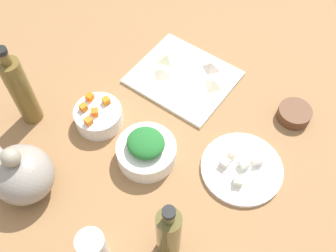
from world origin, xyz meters
TOP-DOWN VIEW (x-y plane):
  - tabletop at (0.00, 0.00)cm, footprint 190.00×190.00cm
  - cutting_board at (9.84, -18.90)cm, footprint 30.48×26.89cm
  - plate_tofu at (-21.21, -4.40)cm, footprint 21.23×21.23cm
  - bowl_greens at (-0.39, 8.68)cm, footprint 15.51×15.51cm
  - bowl_carrots at (17.74, 8.66)cm, footprint 13.12×13.12cm
  - bowl_small_side at (-23.01, -27.69)cm, footprint 9.29×9.29cm
  - teapot at (17.21, 33.87)cm, footprint 17.31×14.73cm
  - bottle_0 at (-19.60, 23.08)cm, footprint 5.37×5.37cm
  - bottle_1 at (33.58, 19.52)cm, footprint 5.66×5.66cm
  - drinking_glass_1 at (-8.83, 35.30)cm, footprint 6.16×6.16cm
  - carrot_cube_0 at (16.54, 12.88)cm, footprint 1.84×1.84cm
  - carrot_cube_1 at (17.82, 5.03)cm, footprint 2.21×2.21cm
  - carrot_cube_2 at (22.12, 7.10)cm, footprint 2.22×2.22cm
  - carrot_cube_3 at (17.40, 9.78)cm, footprint 2.54×2.54cm
  - carrot_cube_4 at (20.88, 10.65)cm, footprint 1.89×1.89cm
  - chopped_greens_mound at (-0.39, 8.68)cm, footprint 10.05×9.64cm
  - tofu_cube_0 at (-23.38, -7.99)cm, footprint 3.10×3.10cm
  - tofu_cube_1 at (-17.12, -5.84)cm, footprint 2.56×2.56cm
  - tofu_cube_2 at (-17.23, -2.02)cm, footprint 2.21×2.21cm
  - tofu_cube_3 at (-21.24, -4.79)cm, footprint 2.90×2.90cm
  - tofu_cube_4 at (-22.81, 0.11)cm, footprint 3.06×3.06cm
  - dumpling_0 at (5.12, -26.58)cm, footprint 5.31×4.88cm
  - dumpling_1 at (0.67, -21.70)cm, footprint 5.00×5.41cm
  - dumpling_2 at (15.09, -15.40)cm, footprint 5.39×5.92cm
  - dumpling_3 at (17.92, -20.93)cm, footprint 6.45×6.71cm

SIDE VIEW (x-z plane):
  - tabletop at x=0.00cm, z-range 0.00..3.00cm
  - cutting_board at x=9.84cm, z-range 3.00..4.00cm
  - plate_tofu at x=-21.21cm, z-range 3.00..4.20cm
  - bowl_small_side at x=-23.01cm, z-range 3.00..6.34cm
  - dumpling_3 at x=17.92cm, z-range 4.00..6.28cm
  - dumpling_2 at x=15.09cm, z-range 4.00..6.36cm
  - dumpling_1 at x=0.67cm, z-range 4.00..6.58cm
  - tofu_cube_0 at x=-23.38cm, z-range 4.20..6.40cm
  - tofu_cube_1 at x=-17.12cm, z-range 4.20..6.40cm
  - tofu_cube_2 at x=-17.23cm, z-range 4.20..6.40cm
  - tofu_cube_3 at x=-21.24cm, z-range 4.20..6.40cm
  - tofu_cube_4 at x=-22.81cm, z-range 4.20..6.40cm
  - dumpling_0 at x=5.12cm, z-range 4.00..6.79cm
  - bowl_carrots at x=17.74cm, z-range 3.00..8.21cm
  - bowl_greens at x=-0.39cm, z-range 3.00..8.40cm
  - drinking_glass_1 at x=-8.83cm, z-range 3.00..15.22cm
  - carrot_cube_0 at x=16.54cm, z-range 8.21..10.01cm
  - carrot_cube_1 at x=17.82cm, z-range 8.21..10.01cm
  - carrot_cube_2 at x=22.12cm, z-range 8.21..10.01cm
  - carrot_cube_3 at x=17.40cm, z-range 8.21..10.01cm
  - carrot_cube_4 at x=20.88cm, z-range 8.21..10.01cm
  - teapot at x=17.21cm, z-range 1.25..18.10cm
  - chopped_greens_mound at x=-0.39cm, z-range 8.40..12.28cm
  - bottle_0 at x=-19.60cm, z-range 1.44..23.50cm
  - bottle_1 at x=33.58cm, z-range 1.26..27.78cm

